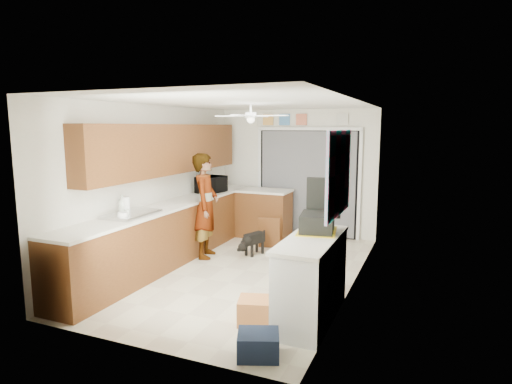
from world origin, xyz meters
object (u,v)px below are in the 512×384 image
(paper_towel_roll, at_px, (126,206))
(dog, at_px, (254,242))
(cup, at_px, (123,216))
(cardboard_box, at_px, (259,311))
(navy_crate, at_px, (258,345))
(suitcase, at_px, (317,223))
(man, at_px, (206,206))
(soap_bottle, at_px, (122,205))
(microwave, at_px, (211,184))

(paper_towel_roll, height_order, dog, paper_towel_roll)
(cup, relative_size, dog, 0.25)
(cardboard_box, distance_m, navy_crate, 0.70)
(suitcase, bearing_deg, man, 140.36)
(soap_bottle, relative_size, paper_towel_roll, 1.15)
(microwave, xyz_separation_m, dog, (1.08, -0.48, -0.88))
(microwave, distance_m, man, 0.99)
(cup, relative_size, cardboard_box, 0.30)
(soap_bottle, bearing_deg, dog, 57.02)
(man, bearing_deg, navy_crate, -158.55)
(cup, xyz_separation_m, dog, (1.00, 2.10, -0.78))
(cardboard_box, bearing_deg, cup, 172.71)
(soap_bottle, distance_m, cup, 0.33)
(paper_towel_roll, bearing_deg, soap_bottle, -130.65)
(cardboard_box, xyz_separation_m, navy_crate, (0.26, -0.65, -0.02))
(paper_towel_roll, bearing_deg, dog, 57.17)
(dog, bearing_deg, suitcase, -28.69)
(suitcase, relative_size, dog, 0.94)
(navy_crate, bearing_deg, soap_bottle, 155.31)
(soap_bottle, xyz_separation_m, cup, (0.20, -0.24, -0.09))
(cardboard_box, distance_m, dog, 2.58)
(microwave, xyz_separation_m, paper_towel_roll, (-0.10, -2.30, -0.02))
(man, bearing_deg, cup, 153.54)
(paper_towel_roll, xyz_separation_m, man, (0.47, 1.41, -0.20))
(microwave, height_order, soap_bottle, microwave)
(soap_bottle, relative_size, suitcase, 0.59)
(cardboard_box, distance_m, man, 2.71)
(microwave, relative_size, suitcase, 1.10)
(cardboard_box, xyz_separation_m, dog, (-1.05, 2.36, 0.07))
(paper_towel_roll, distance_m, navy_crate, 2.91)
(suitcase, height_order, man, man)
(soap_bottle, xyz_separation_m, dog, (1.20, 1.85, -0.88))
(cup, height_order, suitcase, suitcase)
(microwave, xyz_separation_m, cardboard_box, (2.13, -2.83, -0.95))
(paper_towel_roll, relative_size, dog, 0.48)
(dog, bearing_deg, cup, -96.01)
(suitcase, xyz_separation_m, man, (-2.22, 1.29, -0.18))
(microwave, relative_size, paper_towel_roll, 2.14)
(microwave, relative_size, dog, 1.03)
(cup, bearing_deg, microwave, 91.72)
(dog, bearing_deg, navy_crate, -46.94)
(cardboard_box, relative_size, dog, 0.83)
(paper_towel_roll, distance_m, dog, 2.33)
(navy_crate, xyz_separation_m, dog, (-1.31, 3.01, 0.09))
(microwave, bearing_deg, dog, -105.25)
(microwave, distance_m, paper_towel_roll, 2.30)
(navy_crate, bearing_deg, microwave, 124.42)
(cup, relative_size, navy_crate, 0.35)
(soap_bottle, bearing_deg, man, 70.77)
(soap_bottle, height_order, cardboard_box, soap_bottle)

